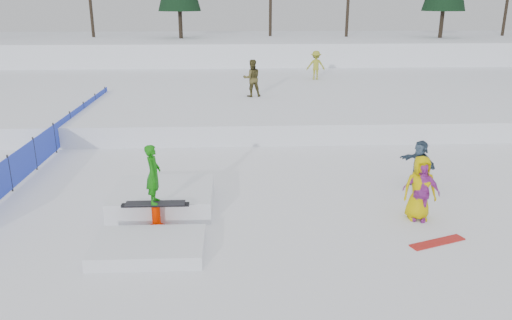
{
  "coord_description": "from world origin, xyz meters",
  "views": [
    {
      "loc": [
        -0.11,
        -10.92,
        5.3
      ],
      "look_at": [
        0.5,
        2.0,
        1.1
      ],
      "focal_mm": 35.0,
      "sensor_mm": 36.0,
      "label": 1
    }
  ],
  "objects_px": {
    "safety_fence": "(55,138)",
    "spectator_purple": "(421,192)",
    "walker_olive": "(252,78)",
    "walker_ygreen": "(316,65)",
    "jib_rail_feature": "(160,208)",
    "spectator_dark": "(420,164)",
    "spectator_yellow": "(420,188)"
  },
  "relations": [
    {
      "from": "spectator_dark",
      "to": "jib_rail_feature",
      "type": "relative_size",
      "value": 0.32
    },
    {
      "from": "spectator_dark",
      "to": "walker_ygreen",
      "type": "bearing_deg",
      "value": 156.22
    },
    {
      "from": "walker_olive",
      "to": "jib_rail_feature",
      "type": "xyz_separation_m",
      "value": [
        -2.8,
        -12.2,
        -1.37
      ]
    },
    {
      "from": "safety_fence",
      "to": "jib_rail_feature",
      "type": "distance_m",
      "value": 7.45
    },
    {
      "from": "safety_fence",
      "to": "spectator_purple",
      "type": "distance_m",
      "value": 12.67
    },
    {
      "from": "spectator_purple",
      "to": "jib_rail_feature",
      "type": "relative_size",
      "value": 0.34
    },
    {
      "from": "spectator_yellow",
      "to": "jib_rail_feature",
      "type": "relative_size",
      "value": 0.37
    },
    {
      "from": "walker_olive",
      "to": "walker_ygreen",
      "type": "bearing_deg",
      "value": -137.02
    },
    {
      "from": "walker_ygreen",
      "to": "spectator_yellow",
      "type": "relative_size",
      "value": 1.0
    },
    {
      "from": "spectator_purple",
      "to": "safety_fence",
      "type": "bearing_deg",
      "value": 174.81
    },
    {
      "from": "safety_fence",
      "to": "walker_olive",
      "type": "relative_size",
      "value": 9.1
    },
    {
      "from": "walker_ygreen",
      "to": "spectator_dark",
      "type": "bearing_deg",
      "value": 95.16
    },
    {
      "from": "safety_fence",
      "to": "spectator_purple",
      "type": "height_order",
      "value": "spectator_purple"
    },
    {
      "from": "spectator_purple",
      "to": "jib_rail_feature",
      "type": "height_order",
      "value": "jib_rail_feature"
    },
    {
      "from": "spectator_purple",
      "to": "spectator_yellow",
      "type": "bearing_deg",
      "value": 114.52
    },
    {
      "from": "walker_olive",
      "to": "walker_ygreen",
      "type": "distance_m",
      "value": 6.46
    },
    {
      "from": "spectator_yellow",
      "to": "jib_rail_feature",
      "type": "height_order",
      "value": "jib_rail_feature"
    },
    {
      "from": "safety_fence",
      "to": "walker_ygreen",
      "type": "height_order",
      "value": "walker_ygreen"
    },
    {
      "from": "spectator_dark",
      "to": "spectator_purple",
      "type": "bearing_deg",
      "value": -45.33
    },
    {
      "from": "spectator_yellow",
      "to": "jib_rail_feature",
      "type": "xyz_separation_m",
      "value": [
        -6.48,
        0.26,
        -0.52
      ]
    },
    {
      "from": "walker_ygreen",
      "to": "spectator_yellow",
      "type": "distance_m",
      "value": 17.63
    },
    {
      "from": "spectator_purple",
      "to": "spectator_yellow",
      "type": "height_order",
      "value": "spectator_yellow"
    },
    {
      "from": "walker_ygreen",
      "to": "jib_rail_feature",
      "type": "distance_m",
      "value": 18.65
    },
    {
      "from": "safety_fence",
      "to": "spectator_yellow",
      "type": "distance_m",
      "value": 12.62
    },
    {
      "from": "walker_olive",
      "to": "spectator_dark",
      "type": "distance_m",
      "value": 11.23
    },
    {
      "from": "spectator_yellow",
      "to": "jib_rail_feature",
      "type": "distance_m",
      "value": 6.51
    },
    {
      "from": "spectator_purple",
      "to": "spectator_yellow",
      "type": "xyz_separation_m",
      "value": [
        0.0,
        0.1,
        0.07
      ]
    },
    {
      "from": "walker_olive",
      "to": "spectator_purple",
      "type": "bearing_deg",
      "value": 96.51
    },
    {
      "from": "walker_ygreen",
      "to": "spectator_purple",
      "type": "distance_m",
      "value": 17.73
    },
    {
      "from": "safety_fence",
      "to": "spectator_yellow",
      "type": "xyz_separation_m",
      "value": [
        11.0,
        -6.18,
        0.27
      ]
    },
    {
      "from": "walker_olive",
      "to": "spectator_yellow",
      "type": "distance_m",
      "value": 13.02
    },
    {
      "from": "walker_ygreen",
      "to": "jib_rail_feature",
      "type": "height_order",
      "value": "walker_ygreen"
    }
  ]
}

